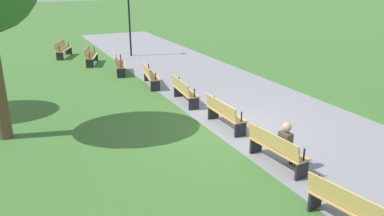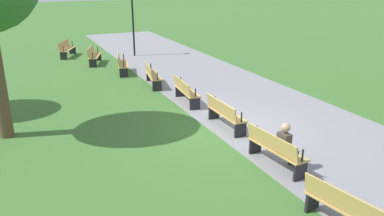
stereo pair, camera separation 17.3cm
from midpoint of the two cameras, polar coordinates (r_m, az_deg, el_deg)
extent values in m
plane|color=#3D6B2D|center=(11.92, 5.49, -2.86)|extent=(120.00, 120.00, 0.00)
cube|color=gray|center=(12.97, 13.09, -1.40)|extent=(41.47, 5.08, 0.01)
cube|color=tan|center=(22.99, -17.69, 8.32)|extent=(1.77, 1.14, 0.04)
cube|color=tan|center=(23.02, -18.23, 8.89)|extent=(1.62, 0.83, 0.40)
cube|color=black|center=(23.80, -17.05, 8.16)|extent=(0.21, 0.36, 0.43)
cylinder|color=black|center=(23.72, -17.10, 9.09)|extent=(0.06, 0.06, 0.30)
cube|color=black|center=(22.28, -18.24, 7.32)|extent=(0.21, 0.36, 0.43)
cylinder|color=black|center=(22.20, -18.30, 8.32)|extent=(0.06, 0.06, 0.30)
cube|color=tan|center=(20.75, -13.91, 7.55)|extent=(1.79, 1.01, 0.04)
cube|color=tan|center=(20.73, -14.51, 8.18)|extent=(1.67, 0.70, 0.40)
cube|color=black|center=(21.58, -13.54, 7.39)|extent=(0.18, 0.37, 0.43)
cylinder|color=black|center=(21.50, -13.57, 8.42)|extent=(0.06, 0.06, 0.30)
cube|color=black|center=(20.01, -14.20, 6.43)|extent=(0.18, 0.37, 0.43)
cylinder|color=black|center=(19.93, -14.23, 7.53)|extent=(0.06, 0.06, 0.30)
cube|color=tan|center=(18.48, -9.85, 6.43)|extent=(1.80, 0.88, 0.04)
cube|color=tan|center=(18.43, -10.52, 7.13)|extent=(1.71, 0.55, 0.40)
cube|color=black|center=(19.33, -9.83, 6.29)|extent=(0.15, 0.38, 0.43)
cylinder|color=black|center=(19.24, -9.83, 7.44)|extent=(0.05, 0.05, 0.30)
cube|color=black|center=(17.75, -9.79, 5.13)|extent=(0.15, 0.38, 0.43)
cylinder|color=black|center=(17.66, -9.79, 6.38)|extent=(0.05, 0.05, 0.30)
cube|color=tan|center=(16.21, -5.39, 4.83)|extent=(1.79, 0.74, 0.04)
cube|color=tan|center=(16.13, -6.12, 5.61)|extent=(1.74, 0.41, 0.40)
cube|color=black|center=(17.05, -5.83, 4.73)|extent=(0.12, 0.38, 0.43)
cylinder|color=black|center=(16.96, -5.81, 6.03)|extent=(0.05, 0.05, 0.30)
cube|color=black|center=(15.50, -4.86, 3.28)|extent=(0.12, 0.38, 0.43)
cylinder|color=black|center=(15.40, -4.83, 4.69)|extent=(0.05, 0.05, 0.30)
cube|color=tan|center=(13.96, -0.36, 2.53)|extent=(1.78, 0.59, 0.04)
cube|color=tan|center=(13.83, -1.15, 3.41)|extent=(1.75, 0.26, 0.40)
cube|color=black|center=(14.77, -1.41, 2.52)|extent=(0.09, 0.38, 0.43)
cylinder|color=black|center=(14.66, -1.35, 4.01)|extent=(0.05, 0.05, 0.30)
cube|color=black|center=(13.31, 0.80, 0.62)|extent=(0.09, 0.38, 0.43)
cylinder|color=black|center=(13.19, 0.89, 2.25)|extent=(0.05, 0.05, 0.30)
cube|color=tan|center=(11.76, 5.56, -0.84)|extent=(1.74, 0.44, 0.04)
cube|color=tan|center=(11.58, 4.74, 0.14)|extent=(1.74, 0.10, 0.40)
cube|color=black|center=(12.50, 3.66, -0.68)|extent=(0.06, 0.37, 0.43)
cylinder|color=black|center=(12.38, 3.78, 1.05)|extent=(0.04, 0.04, 0.30)
cube|color=black|center=(11.20, 7.60, -3.25)|extent=(0.06, 0.37, 0.43)
cylinder|color=black|center=(11.07, 7.77, -1.35)|extent=(0.04, 0.04, 0.30)
cube|color=tan|center=(9.66, 12.95, -5.90)|extent=(1.78, 0.59, 0.04)
cube|color=tan|center=(9.43, 12.15, -4.84)|extent=(1.75, 0.26, 0.40)
cube|color=black|center=(10.30, 9.82, -5.45)|extent=(0.09, 0.38, 0.43)
cylinder|color=black|center=(10.16, 10.04, -3.40)|extent=(0.05, 0.05, 0.30)
cube|color=black|center=(9.25, 16.24, -8.99)|extent=(0.09, 0.38, 0.43)
cylinder|color=black|center=(9.09, 16.56, -6.75)|extent=(0.05, 0.05, 0.30)
cube|color=tan|center=(7.77, 22.97, -13.69)|extent=(1.79, 0.74, 0.04)
cube|color=tan|center=(7.50, 22.36, -12.70)|extent=(1.74, 0.41, 0.40)
cube|color=black|center=(8.26, 17.97, -12.86)|extent=(0.12, 0.38, 0.43)
cylinder|color=black|center=(8.07, 18.35, -10.43)|extent=(0.05, 0.05, 0.30)
cube|color=#4C4238|center=(9.39, 13.94, -5.05)|extent=(0.34, 0.23, 0.50)
sphere|color=tan|center=(9.25, 14.23, -2.82)|extent=(0.22, 0.22, 0.22)
cylinder|color=#23232D|center=(9.67, 14.23, -6.08)|extent=(0.16, 0.37, 0.13)
cylinder|color=#23232D|center=(9.88, 14.89, -6.97)|extent=(0.12, 0.12, 0.43)
cylinder|color=#23232D|center=(9.56, 14.97, -6.47)|extent=(0.16, 0.37, 0.13)
cylinder|color=#23232D|center=(9.77, 15.63, -7.35)|extent=(0.12, 0.12, 0.43)
cylinder|color=black|center=(22.31, -8.47, 12.03)|extent=(0.10, 0.10, 3.45)
camera|label=1|loc=(0.09, -89.56, 0.16)|focal=36.08mm
camera|label=2|loc=(0.09, 90.44, -0.16)|focal=36.08mm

